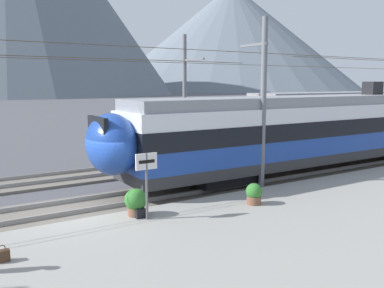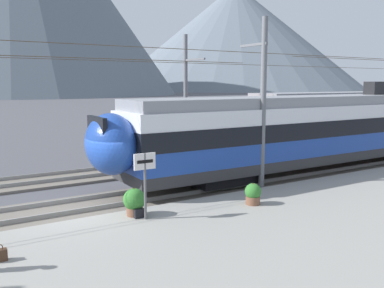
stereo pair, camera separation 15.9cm
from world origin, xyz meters
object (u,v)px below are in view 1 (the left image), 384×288
at_px(potted_plant_by_shelter, 254,193).
at_px(platform_sign, 146,171).
at_px(catenary_mast_far_side, 186,94).
at_px(handbag_beside_passenger, 2,256).
at_px(handbag_near_sign, 141,213).
at_px(train_near_platform, 322,128).
at_px(catenary_mast_mid, 262,101).
at_px(potted_plant_platform_edge, 136,201).

bearing_deg(potted_plant_by_shelter, platform_sign, 172.71).
height_order(platform_sign, potted_plant_by_shelter, platform_sign).
relative_size(catenary_mast_far_side, handbag_beside_passenger, 96.30).
bearing_deg(handbag_near_sign, potted_plant_by_shelter, -10.39).
height_order(train_near_platform, catenary_mast_far_side, catenary_mast_far_side).
relative_size(catenary_mast_mid, potted_plant_platform_edge, 45.15).
relative_size(train_near_platform, catenary_mast_far_side, 0.60).
distance_m(train_near_platform, potted_plant_platform_edge, 11.66).
bearing_deg(train_near_platform, handbag_beside_passenger, -165.64).
distance_m(platform_sign, potted_plant_platform_edge, 1.17).
distance_m(platform_sign, potted_plant_by_shelter, 4.04).
height_order(catenary_mast_far_side, potted_plant_platform_edge, catenary_mast_far_side).
bearing_deg(platform_sign, catenary_mast_mid, 15.79).
xyz_separation_m(catenary_mast_mid, handbag_beside_passenger, (-10.29, -2.70, -3.29)).
bearing_deg(catenary_mast_far_side, train_near_platform, -60.50).
bearing_deg(potted_plant_by_shelter, train_near_platform, 25.26).
distance_m(train_near_platform, catenary_mast_mid, 5.49).
height_order(catenary_mast_far_side, platform_sign, catenary_mast_far_side).
xyz_separation_m(catenary_mast_far_side, potted_plant_platform_edge, (-7.46, -9.26, -3.04)).
bearing_deg(platform_sign, potted_plant_platform_edge, 104.93).
relative_size(potted_plant_platform_edge, potted_plant_by_shelter, 1.18).
xyz_separation_m(handbag_beside_passenger, potted_plant_by_shelter, (8.09, 0.49, 0.25)).
bearing_deg(catenary_mast_far_side, potted_plant_platform_edge, -128.83).
relative_size(handbag_near_sign, potted_plant_by_shelter, 0.56).
bearing_deg(handbag_beside_passenger, handbag_near_sign, 16.45).
distance_m(potted_plant_platform_edge, potted_plant_by_shelter, 4.12).
distance_m(handbag_near_sign, potted_plant_by_shelter, 4.04).
distance_m(catenary_mast_far_side, handbag_near_sign, 12.56).
bearing_deg(platform_sign, catenary_mast_far_side, 53.21).
bearing_deg(handbag_beside_passenger, train_near_platform, 14.36).
distance_m(platform_sign, handbag_beside_passenger, 4.56).
xyz_separation_m(potted_plant_platform_edge, potted_plant_by_shelter, (3.99, -1.01, -0.09)).
bearing_deg(potted_plant_by_shelter, catenary_mast_far_side, 71.36).
bearing_deg(potted_plant_platform_edge, catenary_mast_far_side, 51.17).
relative_size(handbag_near_sign, potted_plant_platform_edge, 0.47).
xyz_separation_m(train_near_platform, handbag_beside_passenger, (-15.41, -3.95, -1.77)).
distance_m(catenary_mast_far_side, potted_plant_platform_edge, 12.27).
bearing_deg(train_near_platform, potted_plant_platform_edge, -167.81).
bearing_deg(handbag_beside_passenger, potted_plant_by_shelter, 3.47).
xyz_separation_m(handbag_beside_passenger, handbag_near_sign, (4.13, 1.22, 0.00)).
distance_m(handbag_beside_passenger, handbag_near_sign, 4.30).
relative_size(platform_sign, handbag_beside_passenger, 5.02).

